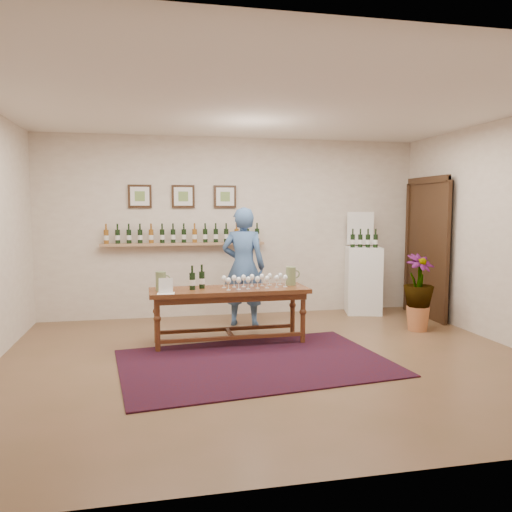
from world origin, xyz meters
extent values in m
plane|color=brown|center=(0.00, 0.00, 0.00)|extent=(6.00, 6.00, 0.00)
plane|color=beige|center=(0.00, 2.50, 1.40)|extent=(6.00, 0.00, 6.00)
plane|color=beige|center=(0.00, -2.50, 1.40)|extent=(6.00, 0.00, 6.00)
plane|color=beige|center=(3.00, 0.00, 1.40)|extent=(0.00, 5.00, 5.00)
plane|color=white|center=(0.00, 0.00, 2.80)|extent=(6.00, 6.00, 0.00)
cube|color=tan|center=(-0.80, 2.41, 1.15)|extent=(2.50, 0.16, 0.04)
cube|color=black|center=(2.94, 1.70, 1.05)|extent=(0.10, 1.00, 2.10)
cube|color=#301D10|center=(2.89, 1.70, 1.05)|extent=(0.04, 1.12, 2.22)
cube|color=#301D10|center=(-1.45, 2.48, 1.88)|extent=(0.35, 0.03, 0.35)
cube|color=white|center=(-1.45, 2.46, 1.88)|extent=(0.28, 0.01, 0.28)
cube|color=olive|center=(-1.45, 2.45, 1.88)|extent=(0.15, 0.00, 0.15)
cube|color=#301D10|center=(-0.80, 2.48, 1.88)|extent=(0.35, 0.03, 0.35)
cube|color=white|center=(-0.80, 2.46, 1.88)|extent=(0.28, 0.01, 0.28)
cube|color=olive|center=(-0.80, 2.45, 1.88)|extent=(0.15, 0.00, 0.15)
cube|color=#301D10|center=(-0.15, 2.48, 1.88)|extent=(0.35, 0.03, 0.35)
cube|color=white|center=(-0.15, 2.46, 1.88)|extent=(0.28, 0.01, 0.28)
cube|color=olive|center=(-0.15, 2.45, 1.88)|extent=(0.15, 0.00, 0.15)
cube|color=#410B0D|center=(-0.19, -0.08, 0.01)|extent=(3.10, 2.25, 0.02)
cube|color=#482312|center=(-0.34, 0.80, 0.67)|extent=(1.98, 0.66, 0.05)
cube|color=#482312|center=(-0.34, 0.80, 0.61)|extent=(1.87, 0.55, 0.09)
cylinder|color=#482312|center=(-1.23, 0.56, 0.32)|extent=(0.06, 0.06, 0.65)
cylinder|color=#482312|center=(0.56, 0.59, 0.32)|extent=(0.06, 0.06, 0.65)
cylinder|color=#482312|center=(-1.24, 1.01, 0.32)|extent=(0.06, 0.06, 0.65)
cylinder|color=#482312|center=(0.55, 1.04, 0.32)|extent=(0.06, 0.06, 0.65)
cube|color=#482312|center=(-0.34, 0.58, 0.13)|extent=(1.79, 0.07, 0.04)
cube|color=#482312|center=(-0.35, 1.03, 0.13)|extent=(1.79, 0.07, 0.04)
cube|color=#482312|center=(-0.34, 0.80, 0.13)|extent=(0.05, 0.45, 0.04)
cube|color=white|center=(-1.13, 0.57, 0.79)|extent=(0.21, 0.16, 0.18)
cube|color=white|center=(2.06, 2.17, 0.54)|extent=(0.66, 0.66, 1.08)
cube|color=white|center=(2.07, 2.36, 1.37)|extent=(0.42, 0.13, 0.59)
cone|color=#B5683C|center=(2.32, 0.91, 0.17)|extent=(0.32, 0.32, 0.34)
imported|color=#183114|center=(2.32, 0.91, 0.63)|extent=(0.59, 0.59, 0.59)
imported|color=#3B5C8D|center=(0.01, 1.72, 0.86)|extent=(0.72, 0.59, 1.72)
camera|label=1|loc=(-1.26, -5.31, 1.70)|focal=35.00mm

